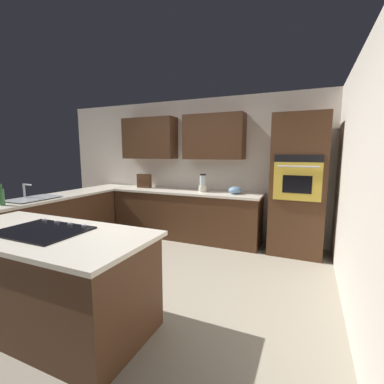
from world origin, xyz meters
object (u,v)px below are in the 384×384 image
wall_oven (298,186)px  blender (203,184)px  mixing_bowl (235,190)px  spice_rack (144,181)px  sink_unit (33,198)px  dish_soap_bottle (2,196)px  cooktop (43,230)px

wall_oven → blender: wall_oven is taller
mixing_bowl → spice_rack: size_ratio=0.79×
sink_unit → dish_soap_bottle: 0.50m
wall_oven → dish_soap_bottle: wall_oven is taller
wall_oven → dish_soap_bottle: bearing=31.7°
wall_oven → blender: 1.60m
mixing_bowl → dish_soap_bottle: size_ratio=0.74×
sink_unit → cooktop: (-1.65, 1.09, -0.01)m
sink_unit → cooktop: size_ratio=0.92×
wall_oven → dish_soap_bottle: (3.62, 2.24, -0.07)m
spice_rack → wall_oven: bearing=178.3°
sink_unit → mixing_bowl: 3.21m
blender → spice_rack: size_ratio=1.12×
dish_soap_bottle → sink_unit: bearing=-83.0°
sink_unit → cooktop: bearing=146.4°
cooktop → mixing_bowl: (-1.03, -2.87, 0.06)m
wall_oven → dish_soap_bottle: size_ratio=7.07×
cooktop → dish_soap_bottle: bearing=-21.1°
blender → dish_soap_bottle: 3.03m
sink_unit → mixing_bowl: size_ratio=3.05×
wall_oven → spice_rack: wall_oven is taller
cooktop → spice_rack: size_ratio=2.60×
spice_rack → dish_soap_bottle: bearing=72.8°
blender → mixing_bowl: 0.60m
dish_soap_bottle → blender: bearing=-131.9°
cooktop → dish_soap_bottle: size_ratio=2.46×
cooktop → wall_oven: bearing=-125.5°
mixing_bowl → spice_rack: (1.90, -0.06, 0.07)m
spice_rack → dish_soap_bottle: size_ratio=0.94×
cooktop → blender: 2.90m
sink_unit → dish_soap_bottle: bearing=97.0°
blender → dish_soap_bottle: (2.02, 2.26, -0.01)m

